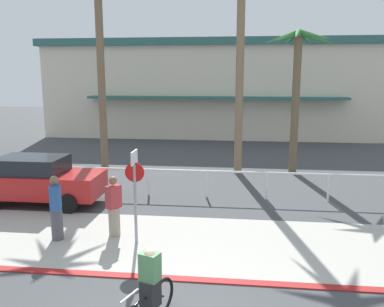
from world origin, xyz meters
The scene contains 13 objects.
ground_plane centered at (0.00, 10.00, 0.00)m, with size 80.00×80.00×0.00m, color #424447.
sidewalk_strip centered at (0.00, 4.20, 0.01)m, with size 44.00×4.00×0.02m, color #ADAAA0.
curb_paint centered at (0.00, 2.20, 0.01)m, with size 44.00×0.24×0.03m, color maroon.
building_backdrop centered at (-0.50, 26.29, 3.52)m, with size 25.56×10.01×7.01m.
rail_fence centered at (0.00, 8.50, 0.84)m, with size 26.55×0.08×1.04m.
stop_sign_bike_lane centered at (-1.56, 4.06, 1.68)m, with size 0.52×0.56×2.56m.
palm_tree_2 centered at (-5.41, 12.83, 6.69)m, with size 2.78×2.99×9.10m.
palm_tree_3 centered at (1.15, 12.58, 6.70)m, with size 3.23×2.96×9.58m.
palm_tree_4 centered at (3.73, 13.05, 4.91)m, with size 3.20×3.36×6.54m.
car_red_1 centered at (-5.87, 7.06, 0.87)m, with size 4.40×2.02×1.69m.
cyclist_black_0 centered at (-0.40, 0.47, 0.69)m, with size 0.71×1.72×1.50m.
pedestrian_0 centered at (-2.29, 4.46, 0.81)m, with size 0.44×0.48×1.75m.
pedestrian_1 centered at (-3.78, 4.01, 0.86)m, with size 0.40×0.46×1.83m.
Camera 1 is at (1.14, -6.11, 4.50)m, focal length 38.02 mm.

